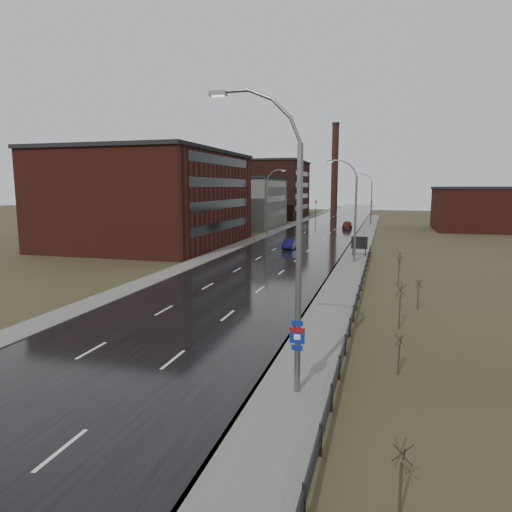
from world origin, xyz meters
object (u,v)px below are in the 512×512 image
Objects in this scene: billboard at (359,243)px; car_far at (347,225)px; streetlight_main at (291,247)px; car_near at (290,244)px.

billboard is 0.55× the size of car_far.
billboard is at bearing 89.06° from streetlight_main.
streetlight_main is 4.75× the size of billboard.
streetlight_main is 38.40m from billboard.
billboard reaches higher than car_near.
car_near is at bearing 152.69° from billboard.
car_far is (-4.57, 39.13, -0.92)m from billboard.
streetlight_main is 77.55m from car_far.
streetlight_main is 2.62× the size of car_far.
car_near is 0.90× the size of car_far.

